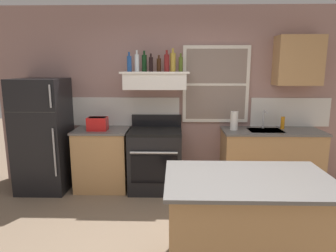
# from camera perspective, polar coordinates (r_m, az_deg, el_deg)

# --- Properties ---
(back_wall) EXTENTS (5.40, 0.11, 2.70)m
(back_wall) POSITION_cam_1_polar(r_m,az_deg,el_deg) (4.67, 1.31, 5.48)
(back_wall) COLOR gray
(back_wall) RESTS_ON ground_plane
(refrigerator) EXTENTS (0.70, 0.72, 1.65)m
(refrigerator) POSITION_cam_1_polar(r_m,az_deg,el_deg) (4.79, -22.52, -1.63)
(refrigerator) COLOR black
(refrigerator) RESTS_ON ground_plane
(counter_left_of_stove) EXTENTS (0.79, 0.63, 0.91)m
(counter_left_of_stove) POSITION_cam_1_polar(r_m,az_deg,el_deg) (4.66, -12.23, -6.04)
(counter_left_of_stove) COLOR tan
(counter_left_of_stove) RESTS_ON ground_plane
(toaster) EXTENTS (0.30, 0.20, 0.19)m
(toaster) POSITION_cam_1_polar(r_m,az_deg,el_deg) (4.47, -13.18, 0.47)
(toaster) COLOR red
(toaster) RESTS_ON counter_left_of_stove
(stove_range) EXTENTS (0.76, 0.69, 1.09)m
(stove_range) POSITION_cam_1_polar(r_m,az_deg,el_deg) (4.51, -2.35, -6.29)
(stove_range) COLOR black
(stove_range) RESTS_ON ground_plane
(range_hood_shelf) EXTENTS (0.96, 0.52, 0.24)m
(range_hood_shelf) POSITION_cam_1_polar(r_m,az_deg,el_deg) (4.40, -2.39, 8.65)
(range_hood_shelf) COLOR white
(bottle_blue_liqueur) EXTENTS (0.07, 0.07, 0.27)m
(bottle_blue_liqueur) POSITION_cam_1_polar(r_m,az_deg,el_deg) (4.40, -7.33, 11.65)
(bottle_blue_liqueur) COLOR #1E478C
(bottle_blue_liqueur) RESTS_ON range_hood_shelf
(bottle_clear_tall) EXTENTS (0.06, 0.06, 0.30)m
(bottle_clear_tall) POSITION_cam_1_polar(r_m,az_deg,el_deg) (4.39, -5.89, 11.83)
(bottle_clear_tall) COLOR silver
(bottle_clear_tall) RESTS_ON range_hood_shelf
(bottle_dark_green_wine) EXTENTS (0.07, 0.07, 0.30)m
(bottle_dark_green_wine) POSITION_cam_1_polar(r_m,az_deg,el_deg) (4.45, -4.49, 11.82)
(bottle_dark_green_wine) COLOR #143819
(bottle_dark_green_wine) RESTS_ON range_hood_shelf
(bottle_balsamic_dark) EXTENTS (0.06, 0.06, 0.25)m
(bottle_balsamic_dark) POSITION_cam_1_polar(r_m,az_deg,el_deg) (4.35, -3.24, 11.61)
(bottle_balsamic_dark) COLOR black
(bottle_balsamic_dark) RESTS_ON range_hood_shelf
(bottle_brown_stout) EXTENTS (0.06, 0.06, 0.23)m
(bottle_brown_stout) POSITION_cam_1_polar(r_m,az_deg,el_deg) (4.42, -1.75, 11.51)
(bottle_brown_stout) COLOR #381E0F
(bottle_brown_stout) RESTS_ON range_hood_shelf
(bottle_red_label_wine) EXTENTS (0.07, 0.07, 0.30)m
(bottle_red_label_wine) POSITION_cam_1_polar(r_m,az_deg,el_deg) (4.38, -0.24, 11.89)
(bottle_red_label_wine) COLOR maroon
(bottle_red_label_wine) RESTS_ON range_hood_shelf
(bottle_champagne_gold_foil) EXTENTS (0.08, 0.08, 0.33)m
(bottle_champagne_gold_foil) POSITION_cam_1_polar(r_m,az_deg,el_deg) (4.42, 0.88, 12.03)
(bottle_champagne_gold_foil) COLOR #B29333
(bottle_champagne_gold_foil) RESTS_ON range_hood_shelf
(bottle_olive_oil_square) EXTENTS (0.06, 0.06, 0.26)m
(bottle_olive_oil_square) POSITION_cam_1_polar(r_m,az_deg,el_deg) (4.44, 2.41, 11.64)
(bottle_olive_oil_square) COLOR #4C601E
(bottle_olive_oil_square) RESTS_ON range_hood_shelf
(counter_right_with_sink) EXTENTS (1.43, 0.63, 0.91)m
(counter_right_with_sink) POSITION_cam_1_polar(r_m,az_deg,el_deg) (4.75, 18.73, -6.07)
(counter_right_with_sink) COLOR tan
(counter_right_with_sink) RESTS_ON ground_plane
(sink_faucet) EXTENTS (0.03, 0.17, 0.28)m
(sink_faucet) POSITION_cam_1_polar(r_m,az_deg,el_deg) (4.67, 17.70, 1.63)
(sink_faucet) COLOR silver
(sink_faucet) RESTS_ON counter_right_with_sink
(paper_towel_roll) EXTENTS (0.11, 0.11, 0.27)m
(paper_towel_roll) POSITION_cam_1_polar(r_m,az_deg,el_deg) (4.48, 12.39, 0.99)
(paper_towel_roll) COLOR white
(paper_towel_roll) RESTS_ON counter_right_with_sink
(dish_soap_bottle) EXTENTS (0.06, 0.06, 0.18)m
(dish_soap_bottle) POSITION_cam_1_polar(r_m,az_deg,el_deg) (4.77, 20.86, 0.59)
(dish_soap_bottle) COLOR orange
(dish_soap_bottle) RESTS_ON counter_right_with_sink
(kitchen_island) EXTENTS (1.40, 0.90, 0.91)m
(kitchen_island) POSITION_cam_1_polar(r_m,az_deg,el_deg) (2.82, 14.62, -18.05)
(kitchen_island) COLOR tan
(kitchen_island) RESTS_ON ground_plane
(upper_cabinet_right) EXTENTS (0.64, 0.32, 0.70)m
(upper_cabinet_right) POSITION_cam_1_polar(r_m,az_deg,el_deg) (4.80, 23.40, 11.28)
(upper_cabinet_right) COLOR tan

